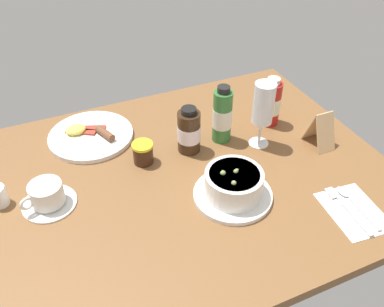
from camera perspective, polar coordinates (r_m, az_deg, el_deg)
ground_plane at (r=109.86cm, az=-1.35°, el=-3.64°), size 110.00×84.00×3.00cm
porridge_bowl at (r=100.92cm, az=5.79°, el=-4.41°), size 19.73×19.73×8.48cm
cutlery_setting at (r=107.06cm, az=21.47°, el=-7.21°), size 13.81×17.45×0.90cm
coffee_cup at (r=105.18cm, az=-19.53°, el=-5.55°), size 13.24×13.24×6.29cm
wine_glass at (r=113.95cm, az=9.89°, el=6.53°), size 5.87×5.87×19.60cm
jam_jar at (r=111.93cm, az=-6.82°, el=0.09°), size 5.77×5.77×6.13cm
sauce_bottle_brown at (r=113.51cm, az=-0.43°, el=3.10°), size 6.52×6.52×13.87cm
sauce_bottle_red at (r=126.57cm, az=10.90°, el=6.91°), size 5.95×5.95×15.42cm
sauce_bottle_green at (r=116.96cm, az=4.23°, el=5.24°), size 5.59×5.59×17.54cm
breakfast_plate at (r=124.92cm, az=-13.97°, el=2.50°), size 24.77×24.77×3.70cm
menu_card at (r=121.74cm, az=17.50°, el=3.26°), size 5.70×8.62×10.80cm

